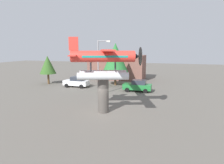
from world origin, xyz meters
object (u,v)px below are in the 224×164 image
display_pedestal (103,95)px  streetlight_primary (100,64)px  car_mid_green (138,86)px  car_near_white (77,82)px  tree_east (115,59)px  tree_west (48,65)px  floatplane_monument (104,61)px  storefront_building (117,67)px

display_pedestal → streetlight_primary: size_ratio=0.47×
display_pedestal → car_mid_green: bearing=80.8°
car_mid_green → car_near_white: bearing=-2.3°
display_pedestal → tree_east: tree_east is taller
display_pedestal → tree_west: bearing=141.0°
car_mid_green → streetlight_primary: (-4.59, -3.90, 3.49)m
car_near_white → streetlight_primary: streetlight_primary is taller
display_pedestal → tree_east: 15.10m
streetlight_primary → display_pedestal: bearing=-66.6°
streetlight_primary → tree_east: size_ratio=1.02×
display_pedestal → streetlight_primary: bearing=113.4°
floatplane_monument → storefront_building: (-4.74, 21.96, -2.64)m
display_pedestal → car_mid_green: size_ratio=0.83×
car_near_white → storefront_building: size_ratio=0.37×
floatplane_monument → streetlight_primary: size_ratio=1.36×
floatplane_monument → car_mid_green: size_ratio=2.42×
display_pedestal → floatplane_monument: size_ratio=0.34×
streetlight_primary → floatplane_monument: bearing=-65.6°
tree_east → car_near_white: bearing=-148.5°
floatplane_monument → car_mid_green: (1.58, 10.54, -4.27)m
streetlight_primary → storefront_building: bearing=96.4°
floatplane_monument → tree_west: size_ratio=1.99×
storefront_building → tree_east: bearing=-77.3°
car_near_white → streetlight_primary: bearing=143.4°
car_mid_green → storefront_building: size_ratio=0.37×
display_pedestal → storefront_building: (-4.61, 22.00, 0.77)m
display_pedestal → car_near_white: bearing=128.3°
tree_east → floatplane_monument: bearing=-78.1°
floatplane_monument → streetlight_primary: floatplane_monument is taller
streetlight_primary → tree_west: (-12.10, 5.46, -0.88)m
floatplane_monument → storefront_building: size_ratio=0.89×
floatplane_monument → tree_west: 19.43m
storefront_building → display_pedestal: bearing=-78.2°
tree_west → tree_east: (12.06, 2.37, 1.20)m
streetlight_primary → tree_east: bearing=90.3°
streetlight_primary → tree_east: (-0.04, 7.83, 0.32)m
car_mid_green → storefront_building: 13.15m
car_mid_green → display_pedestal: bearing=80.8°
tree_west → streetlight_primary: bearing=-24.3°
car_mid_green → tree_east: tree_east is taller
floatplane_monument → car_mid_green: bearing=62.1°
floatplane_monument → storefront_building: 22.62m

